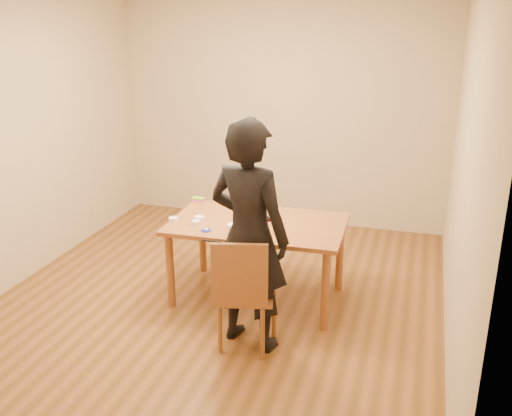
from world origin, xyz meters
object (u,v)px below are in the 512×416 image
(cake_plate, at_px, (262,216))
(cake, at_px, (262,211))
(person, at_px, (249,236))
(dining_chair, at_px, (248,294))
(dining_table, at_px, (258,224))

(cake_plate, distance_m, cake, 0.05)
(person, bearing_deg, dining_chair, 104.82)
(cake, bearing_deg, person, -80.13)
(dining_table, relative_size, person, 0.84)
(dining_table, bearing_deg, dining_chair, -80.66)
(dining_table, bearing_deg, cake_plate, 89.07)
(person, bearing_deg, dining_table, -63.57)
(dining_table, relative_size, cake_plate, 5.38)
(dining_chair, relative_size, cake, 1.80)
(dining_chair, xyz_separation_m, cake_plate, (-0.15, 0.92, 0.31))
(cake_plate, xyz_separation_m, person, (0.15, -0.87, 0.16))
(cake, height_order, person, person)
(cake_plate, relative_size, cake, 1.29)
(person, bearing_deg, cake_plate, -65.32)
(dining_chair, relative_size, cake_plate, 1.39)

